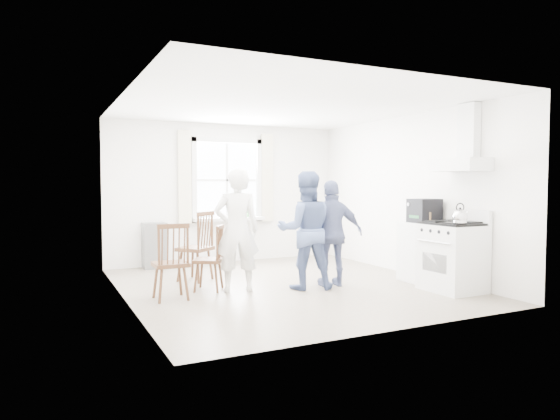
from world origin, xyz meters
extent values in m
cube|color=gray|center=(0.00, 0.00, -0.01)|extent=(4.62, 5.12, 0.02)
cube|color=white|center=(0.00, 2.52, 1.30)|extent=(4.62, 0.04, 2.64)
cube|color=white|center=(0.00, -2.52, 1.30)|extent=(4.62, 0.04, 2.64)
cube|color=white|center=(-2.27, 0.00, 1.30)|extent=(0.04, 5.12, 2.64)
cube|color=white|center=(2.27, 0.00, 1.30)|extent=(0.04, 5.12, 2.64)
cube|color=white|center=(0.00, 0.00, 2.61)|extent=(4.62, 5.12, 0.02)
cube|color=white|center=(0.00, 2.48, 1.55)|extent=(1.20, 0.02, 1.40)
cube|color=silver|center=(0.00, 2.46, 2.29)|extent=(1.38, 0.09, 0.09)
cube|color=silver|center=(0.00, 2.46, 0.81)|extent=(1.38, 0.09, 0.09)
cube|color=silver|center=(-0.65, 2.46, 1.55)|extent=(0.09, 0.09, 1.58)
cube|color=silver|center=(0.65, 2.46, 1.55)|extent=(0.09, 0.09, 1.58)
cube|color=silver|center=(0.00, 2.38, 0.82)|extent=(1.38, 0.24, 0.06)
cube|color=beige|center=(-0.82, 2.44, 1.60)|extent=(0.24, 0.05, 1.70)
cube|color=beige|center=(0.82, 2.44, 1.60)|extent=(0.24, 0.05, 1.70)
cube|color=silver|center=(2.02, -1.35, 1.74)|extent=(0.45, 0.76, 0.18)
cube|color=silver|center=(2.17, -1.35, 2.21)|extent=(0.14, 0.30, 0.76)
cube|color=slate|center=(-1.40, 2.33, 0.40)|extent=(0.40, 0.30, 0.80)
cube|color=silver|center=(1.91, -1.35, 0.46)|extent=(0.65, 0.76, 0.92)
cube|color=black|center=(1.91, -1.35, 0.94)|extent=(0.61, 0.72, 0.03)
cube|color=silver|center=(2.20, -1.35, 1.02)|extent=(0.06, 0.76, 0.20)
cylinder|color=silver|center=(1.56, -1.35, 0.70)|extent=(0.02, 0.61, 0.02)
sphere|color=silver|center=(1.77, -1.61, 1.05)|extent=(0.20, 0.20, 0.20)
cylinder|color=silver|center=(1.77, -1.61, 0.99)|extent=(0.18, 0.18, 0.04)
torus|color=black|center=(1.77, -1.61, 1.17)|extent=(0.13, 0.04, 0.13)
cube|color=silver|center=(1.98, -0.65, 0.45)|extent=(0.50, 0.55, 0.90)
cube|color=black|center=(1.99, -0.70, 0.99)|extent=(0.40, 0.36, 0.19)
cube|color=black|center=(1.99, -0.70, 1.17)|extent=(0.40, 0.36, 0.17)
cube|color=olive|center=(2.01, -0.75, 0.98)|extent=(0.31, 0.27, 0.17)
cube|color=#3F2414|center=(-1.08, 0.93, 0.49)|extent=(0.63, 0.63, 0.05)
cube|color=#3F2414|center=(-0.95, 0.78, 0.78)|extent=(0.37, 0.33, 0.59)
cylinder|color=#3F2414|center=(-1.08, 0.93, 0.23)|extent=(0.04, 0.04, 0.47)
cube|color=#3F2414|center=(-1.71, -0.15, 0.45)|extent=(0.42, 0.40, 0.05)
cube|color=#3F2414|center=(-1.71, -0.33, 0.72)|extent=(0.40, 0.06, 0.54)
cylinder|color=#3F2414|center=(-1.71, -0.15, 0.22)|extent=(0.04, 0.04, 0.43)
cube|color=#3F2414|center=(-1.11, 0.16, 0.42)|extent=(0.52, 0.53, 0.05)
cube|color=#3F2414|center=(-0.96, 0.08, 0.67)|extent=(0.24, 0.35, 0.50)
cylinder|color=#3F2414|center=(-1.11, 0.16, 0.20)|extent=(0.03, 0.03, 0.40)
imported|color=white|center=(-0.78, -0.08, 0.85)|extent=(0.74, 0.74, 1.69)
imported|color=#4A5C8A|center=(0.16, -0.33, 0.83)|extent=(1.02, 1.02, 1.66)
imported|color=navy|center=(0.60, -0.34, 0.77)|extent=(1.09, 1.09, 1.53)
imported|color=#2D672F|center=(0.40, 2.36, 1.02)|extent=(0.21, 0.21, 0.33)
camera|label=1|loc=(-3.21, -6.46, 1.48)|focal=32.00mm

